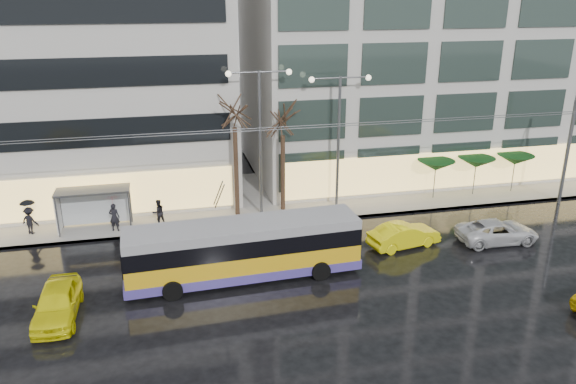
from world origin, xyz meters
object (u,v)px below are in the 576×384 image
object	(u,v)px
trolleybus	(244,252)
taxi_a	(57,303)
bus_shelter	(87,200)
street_lamp_near	(260,123)

from	to	relation	value
trolleybus	taxi_a	size ratio (longest dim) A/B	2.66
trolleybus	bus_shelter	bearing A→B (deg)	136.00
trolleybus	taxi_a	distance (m)	8.71
street_lamp_near	taxi_a	size ratio (longest dim) A/B	2.06
bus_shelter	trolleybus	bearing A→B (deg)	-44.00
trolleybus	bus_shelter	xyz separation A→B (m)	(-8.08, 7.80, 0.51)
trolleybus	taxi_a	world-z (taller)	trolleybus
bus_shelter	street_lamp_near	world-z (taller)	street_lamp_near
bus_shelter	taxi_a	world-z (taller)	bus_shelter
bus_shelter	street_lamp_near	distance (m)	11.14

